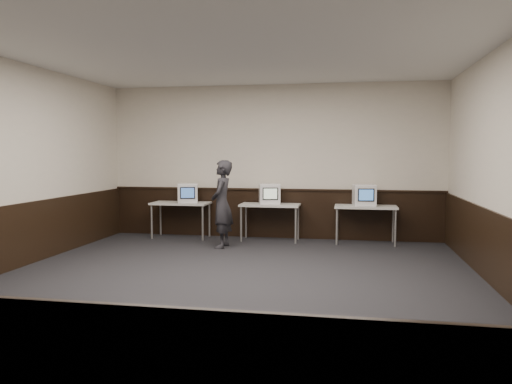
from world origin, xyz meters
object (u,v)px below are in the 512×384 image
at_px(desk_right, 366,209).
at_px(person, 222,204).
at_px(desk_left, 181,206).
at_px(emac_right, 364,195).
at_px(desk_center, 270,207).
at_px(emac_center, 269,194).
at_px(emac_left, 188,193).

bearing_deg(desk_right, person, -161.40).
distance_m(desk_left, emac_right, 3.78).
distance_m(desk_center, emac_center, 0.28).
bearing_deg(desk_center, desk_left, 180.00).
bearing_deg(emac_center, desk_left, 166.76).
bearing_deg(desk_right, emac_right, 145.43).
bearing_deg(emac_left, emac_right, -15.63).
height_order(desk_center, emac_left, emac_left).
bearing_deg(desk_right, desk_center, 180.00).
bearing_deg(emac_center, emac_left, 168.55).
height_order(emac_center, person, person).
height_order(desk_left, desk_center, same).
distance_m(emac_left, emac_center, 1.71).
xyz_separation_m(emac_right, person, (-2.64, -0.92, -0.13)).
bearing_deg(emac_left, desk_left, 146.58).
xyz_separation_m(desk_center, person, (-0.77, -0.90, 0.15)).
height_order(emac_left, emac_right, emac_right).
distance_m(desk_center, desk_right, 1.90).
relative_size(desk_right, emac_right, 2.43).
relative_size(desk_left, person, 0.73).
bearing_deg(desk_right, emac_left, -179.17).
height_order(desk_center, emac_center, emac_center).
relative_size(emac_center, person, 0.31).
bearing_deg(person, emac_center, 139.72).
height_order(desk_center, person, person).
bearing_deg(desk_right, emac_center, 179.69).
relative_size(desk_left, emac_center, 2.33).
bearing_deg(emac_right, desk_left, 172.72).
xyz_separation_m(desk_left, emac_left, (0.18, -0.05, 0.27)).
xyz_separation_m(emac_left, emac_right, (3.59, 0.07, 0.01)).
height_order(desk_center, emac_right, emac_right).
xyz_separation_m(desk_right, person, (-2.67, -0.90, 0.15)).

